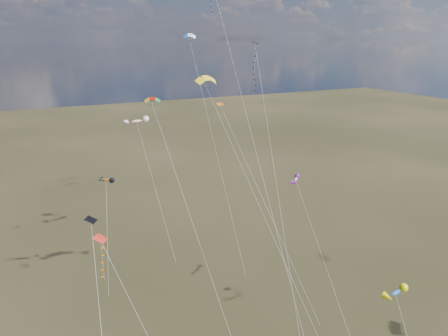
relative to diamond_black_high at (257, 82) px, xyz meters
name	(u,v)px	position (x,y,z in m)	size (l,w,h in m)	color
diamond_black_high	(257,82)	(0.00, 0.00, 0.00)	(4.42, 20.05, 33.65)	black
diamond_navy_tall	(219,23)	(-1.64, 8.32, 7.49)	(0.86, 27.48, 42.17)	#0E1052
diamond_black_mid	(97,282)	(-23.75, -14.82, -14.54)	(2.20, 13.90, 18.78)	black
diamond_red_low	(106,264)	(-22.41, -10.60, -15.45)	(6.00, 7.77, 16.11)	red
diamond_orange_center	(247,164)	(-1.86, -1.19, -10.67)	(5.84, 18.75, 25.55)	orange
parafoil_yellow	(207,79)	(-5.53, 3.74, 0.28)	(6.88, 22.20, 29.79)	yellow
parafoil_blue_white	(190,37)	(-2.25, 18.49, 5.58)	(2.18, 20.65, 35.13)	blue
parafoil_tricolor	(153,101)	(-12.43, 5.83, -2.48)	(3.88, 21.49, 26.94)	yellow
novelty_orange_black	(106,181)	(-18.72, 11.26, -14.56)	(3.45, 9.50, 14.65)	#C06210
novelty_white_purple	(296,180)	(4.38, -3.86, -13.05)	(2.25, 15.16, 16.10)	silver
novelty_redwhite_stripe	(137,121)	(-11.07, 22.41, -8.39)	(4.04, 16.25, 21.00)	#F24326
novelty_blue_yellow	(396,293)	(1.23, -24.62, -16.88)	(2.60, 8.89, 12.31)	blue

